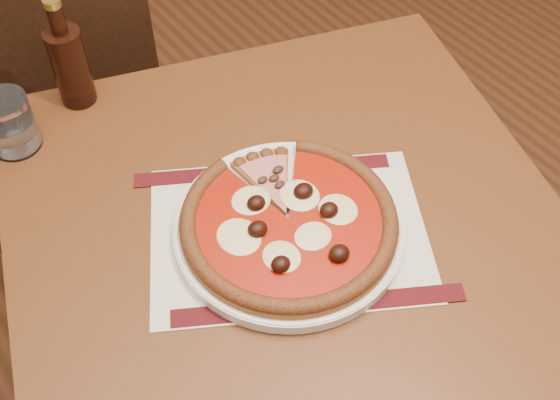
# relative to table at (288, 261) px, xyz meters

# --- Properties ---
(table) EXTENTS (1.01, 1.01, 0.75)m
(table) POSITION_rel_table_xyz_m (0.00, 0.00, 0.00)
(table) COLOR brown
(table) RESTS_ON ground
(chair_far) EXTENTS (0.59, 0.59, 0.97)m
(chair_far) POSITION_rel_table_xyz_m (-0.10, 0.71, -0.10)
(chair_far) COLOR black
(chair_far) RESTS_ON ground
(placemat) EXTENTS (0.48, 0.44, 0.00)m
(placemat) POSITION_rel_table_xyz_m (-0.01, -0.02, 0.10)
(placemat) COLOR beige
(placemat) RESTS_ON table
(plate) EXTENTS (0.33, 0.33, 0.02)m
(plate) POSITION_rel_table_xyz_m (-0.01, -0.02, 0.11)
(plate) COLOR white
(plate) RESTS_ON placemat
(pizza) EXTENTS (0.31, 0.31, 0.04)m
(pizza) POSITION_rel_table_xyz_m (-0.01, -0.02, 0.13)
(pizza) COLOR #9F6D26
(pizza) RESTS_ON plate
(ham_slice) EXTENTS (0.09, 0.13, 0.02)m
(ham_slice) POSITION_rel_table_xyz_m (0.03, 0.06, 0.13)
(ham_slice) COLOR #9F6D26
(ham_slice) RESTS_ON plate
(water_glass) EXTENTS (0.09, 0.09, 0.09)m
(water_glass) POSITION_rel_table_xyz_m (-0.25, 0.38, 0.15)
(water_glass) COLOR white
(water_glass) RESTS_ON table
(bottle) EXTENTS (0.06, 0.06, 0.20)m
(bottle) POSITION_rel_table_xyz_m (-0.13, 0.42, 0.18)
(bottle) COLOR #35160D
(bottle) RESTS_ON table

